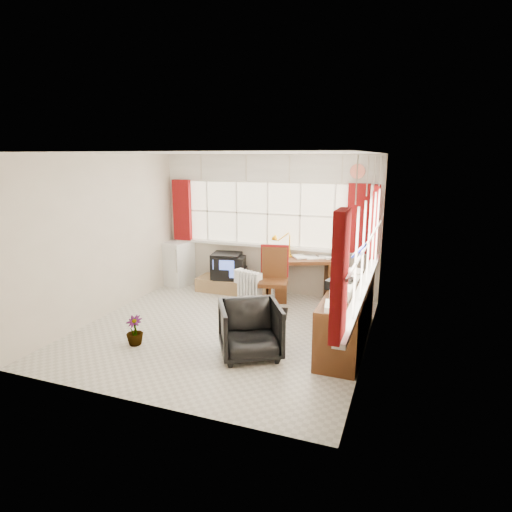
# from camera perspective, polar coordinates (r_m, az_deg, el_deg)

# --- Properties ---
(ground) EXTENTS (4.00, 4.00, 0.00)m
(ground) POSITION_cam_1_polar(r_m,az_deg,el_deg) (6.30, -4.39, -9.85)
(ground) COLOR beige
(ground) RESTS_ON ground
(room_walls) EXTENTS (4.00, 4.00, 4.00)m
(room_walls) POSITION_cam_1_polar(r_m,az_deg,el_deg) (5.88, -4.64, 3.73)
(room_walls) COLOR beige
(room_walls) RESTS_ON ground
(window_back) EXTENTS (3.70, 0.12, 3.60)m
(window_back) POSITION_cam_1_polar(r_m,az_deg,el_deg) (7.76, 1.47, 1.90)
(window_back) COLOR #F6E7C3
(window_back) RESTS_ON room_walls
(window_right) EXTENTS (0.12, 3.70, 3.60)m
(window_right) POSITION_cam_1_polar(r_m,az_deg,el_deg) (5.49, 14.23, -3.24)
(window_right) COLOR #F6E7C3
(window_right) RESTS_ON room_walls
(curtains) EXTENTS (3.83, 3.83, 1.15)m
(curtains) POSITION_cam_1_polar(r_m,az_deg,el_deg) (6.45, 6.37, 4.12)
(curtains) COLOR maroon
(curtains) RESTS_ON room_walls
(overhead_cabinets) EXTENTS (3.98, 3.98, 0.48)m
(overhead_cabinets) POSITION_cam_1_polar(r_m,az_deg,el_deg) (6.41, 7.16, 11.20)
(overhead_cabinets) COLOR white
(overhead_cabinets) RESTS_ON room_walls
(desk) EXTENTS (1.44, 1.07, 0.78)m
(desk) POSITION_cam_1_polar(r_m,az_deg,el_deg) (7.54, 6.57, -2.68)
(desk) COLOR #552814
(desk) RESTS_ON ground
(desk_lamp) EXTENTS (0.18, 0.16, 0.42)m
(desk_lamp) POSITION_cam_1_polar(r_m,az_deg,el_deg) (7.45, 4.52, 2.12)
(desk_lamp) COLOR #FFB10A
(desk_lamp) RESTS_ON desk
(task_chair) EXTENTS (0.54, 0.56, 1.09)m
(task_chair) POSITION_cam_1_polar(r_m,az_deg,el_deg) (6.81, 2.41, -2.89)
(task_chair) COLOR black
(task_chair) RESTS_ON ground
(office_chair) EXTENTS (1.02, 1.02, 0.69)m
(office_chair) POSITION_cam_1_polar(r_m,az_deg,el_deg) (5.42, -0.76, -9.80)
(office_chair) COLOR black
(office_chair) RESTS_ON ground
(radiator) EXTENTS (0.48, 0.32, 0.66)m
(radiator) POSITION_cam_1_polar(r_m,az_deg,el_deg) (6.94, -0.84, -5.22)
(radiator) COLOR white
(radiator) RESTS_ON ground
(credenza) EXTENTS (0.50, 2.00, 0.85)m
(credenza) POSITION_cam_1_polar(r_m,az_deg,el_deg) (5.88, 12.05, -7.68)
(credenza) COLOR #552814
(credenza) RESTS_ON ground
(file_tray) EXTENTS (0.36, 0.42, 0.12)m
(file_tray) POSITION_cam_1_polar(r_m,az_deg,el_deg) (5.79, 11.15, -3.61)
(file_tray) COLOR black
(file_tray) RESTS_ON credenza
(tv_bench) EXTENTS (1.40, 0.50, 0.25)m
(tv_bench) POSITION_cam_1_polar(r_m,az_deg,el_deg) (7.94, -2.86, -3.94)
(tv_bench) COLOR #A77E53
(tv_bench) RESTS_ON ground
(crt_tv) EXTENTS (0.59, 0.56, 0.47)m
(crt_tv) POSITION_cam_1_polar(r_m,az_deg,el_deg) (7.93, -3.93, -1.29)
(crt_tv) COLOR black
(crt_tv) RESTS_ON tv_bench
(hifi_stack) EXTENTS (0.66, 0.50, 0.42)m
(hifi_stack) POSITION_cam_1_polar(r_m,az_deg,el_deg) (7.86, -3.47, -1.64)
(hifi_stack) COLOR black
(hifi_stack) RESTS_ON tv_bench
(mini_fridge) EXTENTS (0.60, 0.61, 0.85)m
(mini_fridge) POSITION_cam_1_polar(r_m,az_deg,el_deg) (8.48, -10.46, -0.95)
(mini_fridge) COLOR white
(mini_fridge) RESTS_ON ground
(spray_bottle_a) EXTENTS (0.13, 0.13, 0.30)m
(spray_bottle_a) POSITION_cam_1_polar(r_m,az_deg,el_deg) (8.06, -5.34, -3.55)
(spray_bottle_a) COLOR silver
(spray_bottle_a) RESTS_ON ground
(spray_bottle_b) EXTENTS (0.08, 0.09, 0.17)m
(spray_bottle_b) POSITION_cam_1_polar(r_m,az_deg,el_deg) (6.90, 1.19, -6.95)
(spray_bottle_b) COLOR #8ACEC7
(spray_bottle_b) RESTS_ON ground
(flower_vase) EXTENTS (0.23, 0.23, 0.40)m
(flower_vase) POSITION_cam_1_polar(r_m,az_deg,el_deg) (5.99, -15.89, -9.54)
(flower_vase) COLOR black
(flower_vase) RESTS_ON ground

